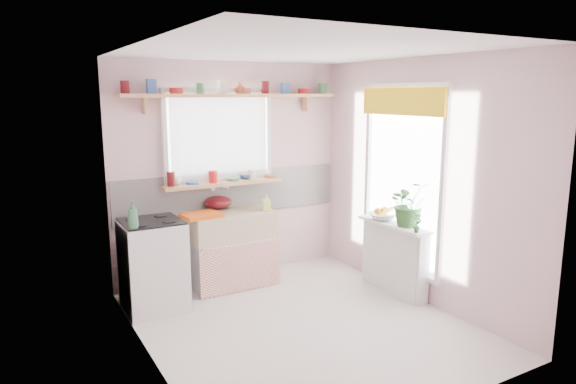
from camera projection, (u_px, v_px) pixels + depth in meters
room at (313, 165)px, 5.64m from camera, size 3.20×3.20×3.20m
sink_unit at (231, 247)px, 5.79m from camera, size 0.95×0.65×1.11m
cooker at (153, 265)px, 5.11m from camera, size 0.58×0.58×0.93m
radiator_ledge at (394, 257)px, 5.57m from camera, size 0.22×0.95×0.78m
windowsill at (223, 183)px, 5.81m from camera, size 1.40×0.22×0.04m
pine_shelf at (234, 95)px, 5.70m from camera, size 2.52×0.24×0.04m
shelf_crockery at (232, 89)px, 5.67m from camera, size 2.47×0.11×0.12m
sill_crockery at (219, 177)px, 5.78m from camera, size 1.35×0.11×0.12m
dish_tray at (201, 215)px, 5.44m from camera, size 0.42×0.33×0.04m
colander at (218, 202)px, 5.84m from camera, size 0.42×0.42×0.14m
jade_plant at (409, 203)px, 5.33m from camera, size 0.54×0.50×0.48m
fruit_bowl at (382, 216)px, 5.64m from camera, size 0.36×0.36×0.07m
herb_pot at (416, 222)px, 5.10m from camera, size 0.12×0.10×0.21m
soap_bottle_sink at (267, 203)px, 5.74m from camera, size 0.10×0.10×0.18m
sill_cup at (176, 181)px, 5.60m from camera, size 0.12×0.12×0.09m
sill_bowl at (246, 176)px, 6.01m from camera, size 0.24×0.24×0.06m
shelf_vase at (240, 88)px, 5.78m from camera, size 0.16×0.16×0.13m
cooker_bottle at (133, 215)px, 4.71m from camera, size 0.10×0.10×0.26m
fruit at (383, 211)px, 5.64m from camera, size 0.20×0.14×0.10m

